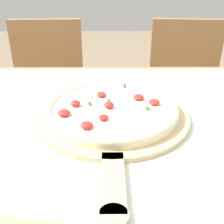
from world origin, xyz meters
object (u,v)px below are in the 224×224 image
object	(u,v)px
pizza_peel	(112,118)
chair_left	(49,92)
chair_right	(183,92)
pizza	(112,108)

from	to	relation	value
pizza_peel	chair_left	xyz separation A→B (m)	(-0.34, 0.78, -0.26)
pizza_peel	chair_right	size ratio (longest dim) A/B	0.65
pizza	chair_left	bearing A→B (deg)	114.14
chair_left	chair_right	distance (m)	0.75
chair_left	chair_right	xyz separation A→B (m)	(0.75, -0.00, 0.00)
chair_left	chair_right	bearing A→B (deg)	-2.79
chair_left	pizza	bearing A→B (deg)	-68.63
chair_left	chair_right	size ratio (longest dim) A/B	1.00
pizza_peel	chair_left	bearing A→B (deg)	113.73
chair_left	pizza_peel	bearing A→B (deg)	-69.04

